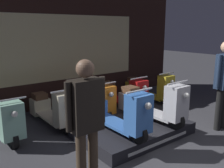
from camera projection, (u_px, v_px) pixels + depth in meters
ground_plane at (197, 162)px, 3.94m from camera, size 30.00×30.00×0.00m
shop_wall_back at (69, 45)px, 6.71m from camera, size 7.61×0.09×3.20m
display_platform at (133, 130)px, 4.89m from camera, size 2.12×1.38×0.23m
scooter_display_left at (116, 113)px, 4.47m from camera, size 0.55×1.71×0.90m
scooter_display_right at (152, 103)px, 5.04m from camera, size 0.55×1.71×0.90m
scooter_backrow_0 at (3, 119)px, 4.78m from camera, size 0.55×1.71×0.90m
scooter_backrow_1 at (52, 109)px, 5.38m from camera, size 0.55×1.71×0.90m
scooter_backrow_2 at (91, 101)px, 5.99m from camera, size 0.55×1.71×0.90m
scooter_backrow_3 at (123, 94)px, 6.59m from camera, size 0.55×1.71×0.90m
scooter_backrow_4 at (150, 89)px, 7.19m from camera, size 0.55×1.71×0.90m
person_left_browsing at (86, 117)px, 3.06m from camera, size 0.56×0.22×1.71m
person_right_browsing at (224, 79)px, 4.99m from camera, size 0.55×0.24×1.82m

